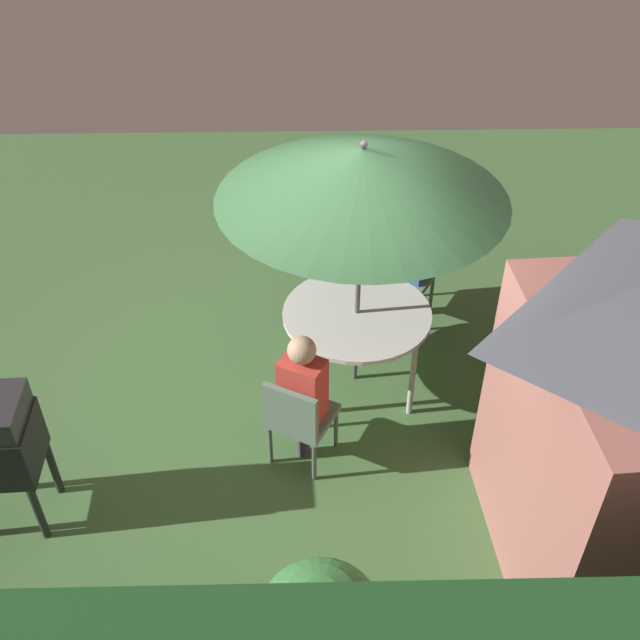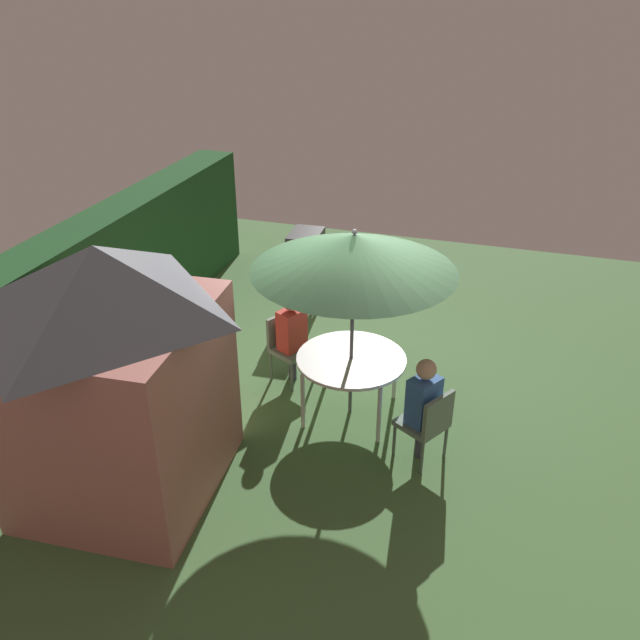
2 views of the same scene
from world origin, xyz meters
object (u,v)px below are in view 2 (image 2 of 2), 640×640
at_px(patio_umbrella, 354,253).
at_px(potted_plant_by_shed, 158,323).
at_px(patio_table, 351,362).
at_px(chair_near_shed, 288,343).
at_px(person_in_red, 292,328).
at_px(person_in_blue, 424,398).
at_px(bbq_grill, 306,253).
at_px(garden_shed, 114,373).
at_px(chair_far_side, 428,422).

xyz_separation_m(patio_umbrella, potted_plant_by_shed, (0.38, 2.81, -1.53)).
bearing_deg(patio_table, potted_plant_by_shed, 82.23).
distance_m(chair_near_shed, potted_plant_by_shed, 1.83).
bearing_deg(patio_table, patio_umbrella, 90.00).
bearing_deg(patio_umbrella, chair_near_shed, 62.31).
height_order(person_in_red, person_in_blue, same).
distance_m(patio_umbrella, person_in_blue, 1.74).
height_order(chair_near_shed, potted_plant_by_shed, potted_plant_by_shed).
height_order(patio_umbrella, potted_plant_by_shed, patio_umbrella).
bearing_deg(chair_near_shed, bbq_grill, 12.20).
distance_m(patio_table, person_in_blue, 1.11).
height_order(potted_plant_by_shed, person_in_red, person_in_red).
relative_size(garden_shed, chair_far_side, 3.01).
bearing_deg(chair_near_shed, person_in_blue, -119.33).
xyz_separation_m(chair_near_shed, chair_far_side, (-1.13, -2.01, 0.00)).
distance_m(patio_umbrella, potted_plant_by_shed, 3.22).
relative_size(garden_shed, person_in_blue, 2.15).
distance_m(garden_shed, person_in_red, 2.64).
relative_size(patio_umbrella, person_in_red, 1.90).
bearing_deg(person_in_red, potted_plant_by_shed, 92.88).
relative_size(patio_table, person_in_red, 1.03).
height_order(bbq_grill, potted_plant_by_shed, bbq_grill).
bearing_deg(potted_plant_by_shed, chair_far_side, -104.60).
bearing_deg(potted_plant_by_shed, chair_near_shed, -85.76).
xyz_separation_m(bbq_grill, chair_far_side, (-3.35, -2.49, -0.33)).
distance_m(chair_far_side, person_in_red, 2.24).
height_order(chair_far_side, person_in_blue, person_in_blue).
xyz_separation_m(chair_near_shed, potted_plant_by_shed, (-0.14, 1.82, 0.07)).
height_order(patio_table, chair_near_shed, chair_near_shed).
xyz_separation_m(garden_shed, bbq_grill, (4.63, -0.42, -0.53)).
xyz_separation_m(patio_table, person_in_red, (0.48, 0.91, 0.06)).
bearing_deg(patio_umbrella, chair_far_side, -120.98).
relative_size(patio_table, bbq_grill, 1.09).
relative_size(bbq_grill, potted_plant_by_shed, 1.15).
bearing_deg(bbq_grill, chair_near_shed, -167.80).
relative_size(chair_near_shed, person_in_red, 0.71).
bearing_deg(chair_near_shed, person_in_red, -117.69).
relative_size(chair_near_shed, potted_plant_by_shed, 0.86).
bearing_deg(patio_table, person_in_red, 62.31).
bearing_deg(person_in_blue, patio_umbrella, 59.02).
bearing_deg(garden_shed, person_in_red, -22.18).
distance_m(patio_table, patio_umbrella, 1.39).
bearing_deg(chair_far_side, chair_near_shed, 60.60).
relative_size(garden_shed, chair_near_shed, 3.01).
distance_m(garden_shed, patio_table, 2.75).
distance_m(garden_shed, bbq_grill, 4.68).
height_order(bbq_grill, person_in_blue, person_in_blue).
xyz_separation_m(garden_shed, person_in_red, (2.38, -0.97, -0.60)).
xyz_separation_m(garden_shed, person_in_blue, (1.33, -2.83, -0.60)).
distance_m(garden_shed, potted_plant_by_shed, 2.59).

